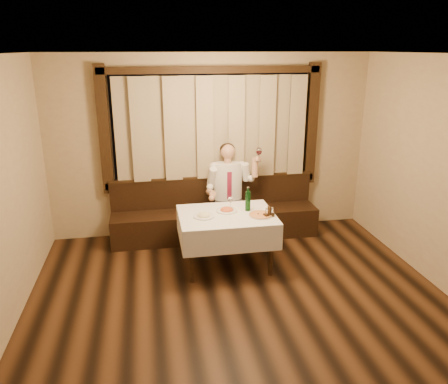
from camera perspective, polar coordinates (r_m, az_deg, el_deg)
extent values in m
cube|color=black|center=(4.72, 4.32, -19.07)|extent=(5.00, 6.00, 0.01)
cube|color=silver|center=(3.75, 5.38, 17.35)|extent=(5.00, 6.00, 0.01)
cube|color=tan|center=(6.85, -1.64, 6.04)|extent=(5.00, 0.01, 2.80)
cube|color=black|center=(6.77, -1.63, 8.48)|extent=(3.00, 0.02, 1.60)
cube|color=orange|center=(6.76, -7.51, 5.71)|extent=(0.50, 0.01, 0.40)
cube|color=black|center=(6.93, -1.52, 1.49)|extent=(3.30, 0.12, 0.10)
cube|color=black|center=(6.64, -1.65, 15.66)|extent=(3.30, 0.12, 0.10)
cube|color=black|center=(6.69, -15.38, 7.71)|extent=(0.16, 0.12, 1.90)
cube|color=black|center=(7.15, 11.35, 8.66)|extent=(0.16, 0.12, 1.90)
cube|color=#937A5E|center=(6.68, -1.50, 8.34)|extent=(2.90, 0.08, 1.55)
cube|color=black|center=(6.90, -1.15, -4.10)|extent=(3.20, 0.60, 0.45)
cube|color=black|center=(6.97, -1.48, 0.06)|extent=(3.20, 0.12, 0.45)
cube|color=black|center=(6.89, -1.50, 2.00)|extent=(3.20, 0.14, 0.04)
cylinder|color=black|center=(5.57, -4.28, -8.45)|extent=(0.06, 0.06, 0.71)
cylinder|color=black|center=(5.75, 6.17, -7.59)|extent=(0.06, 0.06, 0.71)
cylinder|color=black|center=(6.24, -5.01, -5.41)|extent=(0.06, 0.06, 0.71)
cylinder|color=black|center=(6.40, 4.33, -4.76)|extent=(0.06, 0.06, 0.71)
cube|color=black|center=(5.82, 0.35, -3.14)|extent=(1.20, 0.90, 0.04)
cube|color=white|center=(5.81, 0.35, -2.93)|extent=(1.26, 0.96, 0.01)
cube|color=white|center=(5.44, 1.27, -6.45)|extent=(1.26, 0.01, 0.35)
cube|color=white|center=(6.31, -0.45, -2.85)|extent=(1.26, 0.01, 0.35)
cube|color=white|center=(5.80, -5.81, -4.92)|extent=(0.01, 0.96, 0.35)
cube|color=white|center=(6.01, 6.27, -4.08)|extent=(0.01, 0.96, 0.35)
cylinder|color=white|center=(5.76, 4.79, -3.08)|extent=(0.32, 0.32, 0.01)
cylinder|color=#D3591F|center=(5.76, 4.79, -2.99)|extent=(0.29, 0.29, 0.01)
torus|color=tan|center=(5.76, 4.79, -2.96)|extent=(0.30, 0.30, 0.02)
sphere|color=black|center=(5.77, 4.48, -2.86)|extent=(0.02, 0.02, 0.02)
sphere|color=black|center=(5.76, 5.18, -2.91)|extent=(0.02, 0.02, 0.02)
cylinder|color=white|center=(5.90, 0.35, -2.45)|extent=(0.29, 0.29, 0.02)
ellipsoid|color=#C34D1F|center=(5.89, 0.36, -2.00)|extent=(0.18, 0.18, 0.08)
cylinder|color=white|center=(5.72, -2.65, -3.18)|extent=(0.28, 0.28, 0.02)
ellipsoid|color=beige|center=(5.70, -2.66, -2.74)|extent=(0.17, 0.17, 0.08)
cylinder|color=#0E4316|center=(5.89, 3.13, -1.20)|extent=(0.07, 0.07, 0.27)
cylinder|color=#0E4316|center=(5.84, 3.16, 0.24)|extent=(0.03, 0.03, 0.06)
cylinder|color=silver|center=(5.83, 3.17, 0.58)|extent=(0.03, 0.03, 0.01)
cylinder|color=white|center=(5.96, 0.84, -2.29)|extent=(0.06, 0.06, 0.01)
cylinder|color=white|center=(5.95, 0.84, -1.82)|extent=(0.01, 0.01, 0.10)
ellipsoid|color=white|center=(5.91, 0.84, -1.00)|extent=(0.07, 0.07, 0.08)
cube|color=black|center=(5.74, 5.91, -3.02)|extent=(0.14, 0.09, 0.04)
cube|color=black|center=(5.72, 5.93, -2.35)|extent=(0.03, 0.07, 0.10)
cylinder|color=white|center=(5.71, 5.59, -2.61)|extent=(0.03, 0.03, 0.08)
cylinder|color=silver|center=(5.69, 5.61, -2.20)|extent=(0.04, 0.04, 0.01)
cylinder|color=white|center=(5.74, 6.26, -2.50)|extent=(0.03, 0.03, 0.08)
cylinder|color=silver|center=(5.73, 6.27, -2.09)|extent=(0.04, 0.04, 0.01)
cube|color=black|center=(6.70, 0.73, -1.95)|extent=(0.42, 0.48, 0.17)
cube|color=black|center=(6.59, 0.11, -5.23)|extent=(0.12, 0.13, 0.45)
cube|color=black|center=(6.63, 2.09, -5.08)|extent=(0.12, 0.13, 0.45)
ellipsoid|color=white|center=(6.73, 0.49, 1.47)|extent=(0.44, 0.28, 0.57)
cube|color=maroon|center=(6.61, 0.72, 0.86)|extent=(0.07, 0.01, 0.42)
cylinder|color=tan|center=(6.65, 0.50, 4.18)|extent=(0.11, 0.11, 0.08)
sphere|color=tan|center=(6.61, 0.50, 5.34)|extent=(0.22, 0.22, 0.22)
ellipsoid|color=black|center=(6.64, 0.45, 5.67)|extent=(0.23, 0.23, 0.17)
sphere|color=white|center=(6.64, -1.31, 3.30)|extent=(0.14, 0.14, 0.14)
sphere|color=white|center=(6.71, 2.27, 3.47)|extent=(0.14, 0.14, 0.14)
sphere|color=tan|center=(6.31, -1.62, -0.81)|extent=(0.09, 0.09, 0.09)
sphere|color=tan|center=(6.56, 4.44, 4.31)|extent=(0.10, 0.10, 0.10)
cylinder|color=white|center=(6.52, 4.52, 4.60)|extent=(0.01, 0.01, 0.12)
ellipsoid|color=white|center=(6.50, 4.54, 5.37)|extent=(0.09, 0.09, 0.11)
ellipsoid|color=#4C070F|center=(6.50, 4.53, 5.19)|extent=(0.07, 0.07, 0.06)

